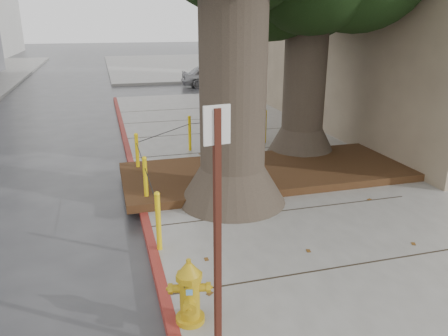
# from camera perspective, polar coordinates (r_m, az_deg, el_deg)

# --- Properties ---
(ground) EXTENTS (140.00, 140.00, 0.00)m
(ground) POSITION_cam_1_polar(r_m,az_deg,el_deg) (6.39, 10.92, -14.35)
(ground) COLOR #28282B
(ground) RESTS_ON ground
(sidewalk_far) EXTENTS (16.00, 20.00, 0.15)m
(sidewalk_far) POSITION_cam_1_polar(r_m,az_deg,el_deg) (35.93, -1.84, 13.36)
(sidewalk_far) COLOR slate
(sidewalk_far) RESTS_ON ground
(curb_red) EXTENTS (0.14, 26.00, 0.16)m
(curb_red) POSITION_cam_1_polar(r_m,az_deg,el_deg) (8.01, -10.32, -6.54)
(curb_red) COLOR maroon
(curb_red) RESTS_ON ground
(planter_bed) EXTENTS (6.40, 2.60, 0.16)m
(planter_bed) POSITION_cam_1_polar(r_m,az_deg,el_deg) (9.84, 5.78, -0.47)
(planter_bed) COLOR black
(planter_bed) RESTS_ON sidewalk_main
(building_side_white) EXTENTS (10.00, 10.00, 9.00)m
(building_side_white) POSITION_cam_1_polar(r_m,az_deg,el_deg) (35.91, 16.47, 19.73)
(building_side_white) COLOR silver
(building_side_white) RESTS_ON ground
(bollard_ring) EXTENTS (3.79, 5.39, 0.95)m
(bollard_ring) POSITION_cam_1_polar(r_m,az_deg,el_deg) (9.68, -4.97, 1.92)
(bollard_ring) COLOR yellow
(bollard_ring) RESTS_ON sidewalk_main
(fire_hydrant) EXTENTS (0.43, 0.41, 0.81)m
(fire_hydrant) POSITION_cam_1_polar(r_m,az_deg,el_deg) (5.14, -4.52, -15.83)
(fire_hydrant) COLOR gold
(fire_hydrant) RESTS_ON sidewalk_main
(signpost) EXTENTS (0.26, 0.07, 2.60)m
(signpost) POSITION_cam_1_polar(r_m,az_deg,el_deg) (4.21, -0.87, -7.08)
(signpost) COLOR #471911
(signpost) RESTS_ON sidewalk_main
(car_silver) EXTENTS (3.58, 1.69, 1.18)m
(car_silver) POSITION_cam_1_polar(r_m,az_deg,el_deg) (24.29, -1.40, 11.99)
(car_silver) COLOR #9A9A9F
(car_silver) RESTS_ON ground
(car_red) EXTENTS (3.34, 1.32, 1.08)m
(car_red) POSITION_cam_1_polar(r_m,az_deg,el_deg) (25.05, 11.39, 11.73)
(car_red) COLOR maroon
(car_red) RESTS_ON ground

